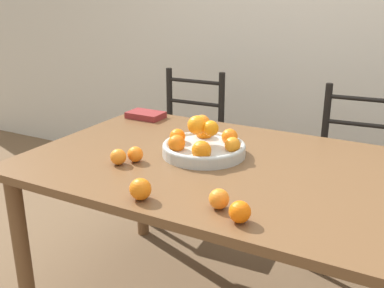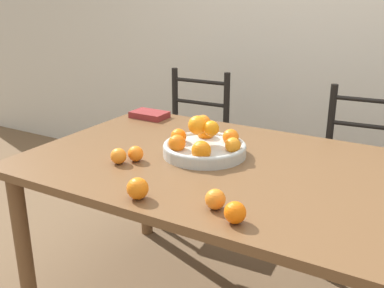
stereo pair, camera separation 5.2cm
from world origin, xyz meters
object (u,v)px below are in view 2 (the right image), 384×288
(orange_loose_0, at_px, (136,154))
(chair_right, at_px, (358,183))
(fruit_bowl, at_px, (204,145))
(orange_loose_3, at_px, (235,213))
(orange_loose_1, at_px, (138,188))
(orange_loose_2, at_px, (118,156))
(orange_loose_4, at_px, (215,199))
(chair_left, at_px, (190,150))
(book_stack, at_px, (149,115))

(orange_loose_0, xyz_separation_m, chair_right, (0.74, 0.99, -0.35))
(fruit_bowl, height_order, chair_right, chair_right)
(fruit_bowl, relative_size, orange_loose_3, 5.17)
(fruit_bowl, bearing_deg, chair_right, 56.15)
(orange_loose_1, distance_m, orange_loose_3, 0.36)
(orange_loose_2, relative_size, orange_loose_4, 0.97)
(fruit_bowl, height_order, chair_left, chair_left)
(orange_loose_0, xyz_separation_m, orange_loose_4, (0.49, -0.22, 0.00))
(orange_loose_1, height_order, chair_right, chair_right)
(orange_loose_2, distance_m, orange_loose_4, 0.55)
(orange_loose_1, relative_size, orange_loose_4, 1.12)
(orange_loose_4, distance_m, chair_left, 1.49)
(chair_left, bearing_deg, fruit_bowl, -58.69)
(orange_loose_2, distance_m, book_stack, 0.70)
(orange_loose_2, bearing_deg, orange_loose_0, 53.94)
(orange_loose_1, distance_m, chair_left, 1.43)
(orange_loose_0, distance_m, orange_loose_2, 0.07)
(orange_loose_1, height_order, book_stack, orange_loose_1)
(orange_loose_0, height_order, orange_loose_1, orange_loose_1)
(orange_loose_3, distance_m, book_stack, 1.25)
(orange_loose_2, relative_size, chair_right, 0.07)
(orange_loose_3, height_order, chair_left, chair_left)
(chair_left, bearing_deg, book_stack, -95.99)
(fruit_bowl, height_order, orange_loose_2, fruit_bowl)
(orange_loose_4, xyz_separation_m, chair_left, (-0.80, 1.21, -0.35))
(orange_loose_0, bearing_deg, chair_right, 53.29)
(orange_loose_1, height_order, chair_left, chair_left)
(orange_loose_1, relative_size, orange_loose_3, 1.09)
(fruit_bowl, bearing_deg, book_stack, 145.95)
(chair_right, xyz_separation_m, book_stack, (-1.08, -0.41, 0.33))
(orange_loose_0, distance_m, chair_left, 1.10)
(fruit_bowl, xyz_separation_m, orange_loose_4, (0.27, -0.42, -0.01))
(orange_loose_0, relative_size, orange_loose_3, 0.94)
(fruit_bowl, height_order, orange_loose_0, fruit_bowl)
(fruit_bowl, relative_size, chair_left, 0.37)
(orange_loose_1, bearing_deg, chair_right, 67.92)
(orange_loose_2, relative_size, book_stack, 0.33)
(orange_loose_4, bearing_deg, chair_right, 78.15)
(orange_loose_0, xyz_separation_m, orange_loose_2, (-0.04, -0.06, 0.00))
(orange_loose_1, xyz_separation_m, chair_right, (0.52, 1.27, -0.35))
(fruit_bowl, xyz_separation_m, chair_right, (0.53, 0.78, -0.36))
(orange_loose_1, height_order, orange_loose_2, orange_loose_1)
(orange_loose_0, bearing_deg, fruit_bowl, 44.10)
(orange_loose_4, height_order, book_stack, orange_loose_4)
(orange_loose_0, height_order, chair_left, chair_left)
(orange_loose_0, xyz_separation_m, orange_loose_3, (0.58, -0.27, 0.00))
(orange_loose_3, bearing_deg, book_stack, 137.33)
(chair_left, bearing_deg, orange_loose_4, -59.08)
(orange_loose_0, xyz_separation_m, orange_loose_1, (0.22, -0.28, 0.01))
(fruit_bowl, relative_size, orange_loose_0, 5.52)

